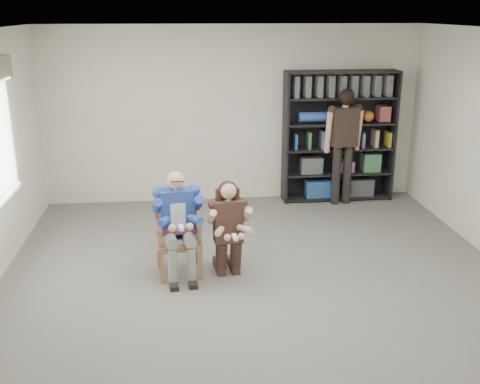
{
  "coord_description": "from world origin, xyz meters",
  "views": [
    {
      "loc": [
        -0.85,
        -5.37,
        3.01
      ],
      "look_at": [
        -0.2,
        0.6,
        1.05
      ],
      "focal_mm": 42.0,
      "sensor_mm": 36.0,
      "label": 1
    }
  ],
  "objects_px": {
    "armchair": "(179,236)",
    "standing_man": "(343,148)",
    "bookshelf": "(339,137)",
    "kneeling_woman": "(229,230)",
    "seated_man": "(178,224)"
  },
  "relations": [
    {
      "from": "seated_man",
      "to": "bookshelf",
      "type": "relative_size",
      "value": 0.6
    },
    {
      "from": "standing_man",
      "to": "kneeling_woman",
      "type": "bearing_deg",
      "value": -137.23
    },
    {
      "from": "seated_man",
      "to": "standing_man",
      "type": "xyz_separation_m",
      "value": [
        2.62,
        2.29,
        0.29
      ]
    },
    {
      "from": "armchair",
      "to": "bookshelf",
      "type": "relative_size",
      "value": 0.46
    },
    {
      "from": "kneeling_woman",
      "to": "standing_man",
      "type": "xyz_separation_m",
      "value": [
        2.04,
        2.41,
        0.34
      ]
    },
    {
      "from": "seated_man",
      "to": "bookshelf",
      "type": "distance_m",
      "value": 3.65
    },
    {
      "from": "armchair",
      "to": "standing_man",
      "type": "height_order",
      "value": "standing_man"
    },
    {
      "from": "kneeling_woman",
      "to": "bookshelf",
      "type": "relative_size",
      "value": 0.55
    },
    {
      "from": "armchair",
      "to": "standing_man",
      "type": "bearing_deg",
      "value": 35.25
    },
    {
      "from": "seated_man",
      "to": "kneeling_woman",
      "type": "height_order",
      "value": "seated_man"
    },
    {
      "from": "seated_man",
      "to": "bookshelf",
      "type": "bearing_deg",
      "value": 38.08
    },
    {
      "from": "armchair",
      "to": "bookshelf",
      "type": "height_order",
      "value": "bookshelf"
    },
    {
      "from": "armchair",
      "to": "bookshelf",
      "type": "distance_m",
      "value": 3.67
    },
    {
      "from": "armchair",
      "to": "seated_man",
      "type": "bearing_deg",
      "value": 0.0
    },
    {
      "from": "seated_man",
      "to": "standing_man",
      "type": "height_order",
      "value": "standing_man"
    }
  ]
}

